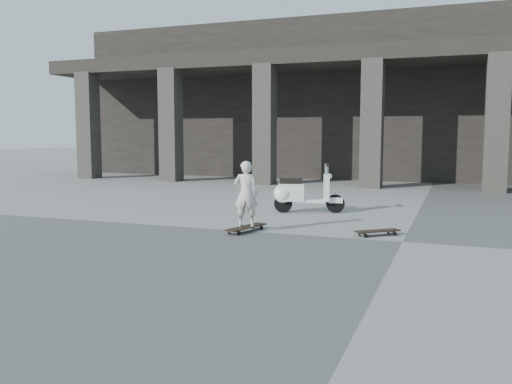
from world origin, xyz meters
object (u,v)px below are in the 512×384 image
(child, at_px, (246,194))
(scooter, at_px, (297,193))
(longboard, at_px, (246,228))
(skateboard_spare, at_px, (378,232))

(child, distance_m, scooter, 2.56)
(scooter, bearing_deg, child, -112.29)
(child, xyz_separation_m, scooter, (0.18, 2.55, -0.24))
(longboard, height_order, skateboard_spare, longboard)
(skateboard_spare, height_order, scooter, scooter)
(longboard, relative_size, child, 0.85)
(skateboard_spare, bearing_deg, child, 151.64)
(longboard, height_order, child, child)
(child, bearing_deg, scooter, -109.70)
(skateboard_spare, xyz_separation_m, scooter, (-2.03, 2.12, 0.35))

